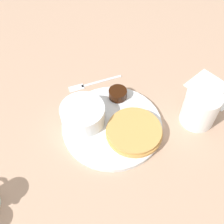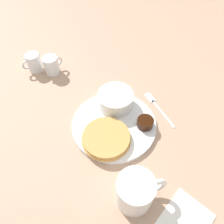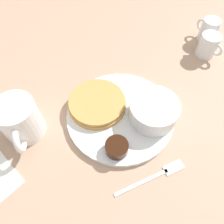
{
  "view_description": "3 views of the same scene",
  "coord_description": "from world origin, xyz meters",
  "px_view_note": "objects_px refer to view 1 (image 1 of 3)",
  "views": [
    {
      "loc": [
        0.31,
        -0.22,
        0.56
      ],
      "look_at": [
        -0.01,
        0.01,
        0.05
      ],
      "focal_mm": 45.0,
      "sensor_mm": 36.0,
      "label": 1
    },
    {
      "loc": [
        0.24,
        0.27,
        0.52
      ],
      "look_at": [
        -0.0,
        -0.01,
        0.05
      ],
      "focal_mm": 35.0,
      "sensor_mm": 36.0,
      "label": 2
    },
    {
      "loc": [
        -0.19,
        0.18,
        0.43
      ],
      "look_at": [
        0.01,
        0.02,
        0.02
      ],
      "focal_mm": 35.0,
      "sensor_mm": 36.0,
      "label": 3
    }
  ],
  "objects_px": {
    "bowl": "(83,114)",
    "coffee_mug": "(200,107)",
    "plate": "(112,125)",
    "fork": "(89,84)"
  },
  "relations": [
    {
      "from": "plate",
      "to": "fork",
      "type": "height_order",
      "value": "plate"
    },
    {
      "from": "plate",
      "to": "fork",
      "type": "xyz_separation_m",
      "value": [
        -0.15,
        0.03,
        -0.0
      ]
    },
    {
      "from": "coffee_mug",
      "to": "bowl",
      "type": "bearing_deg",
      "value": -122.16
    },
    {
      "from": "plate",
      "to": "bowl",
      "type": "relative_size",
      "value": 2.28
    },
    {
      "from": "plate",
      "to": "fork",
      "type": "distance_m",
      "value": 0.15
    },
    {
      "from": "plate",
      "to": "coffee_mug",
      "type": "distance_m",
      "value": 0.21
    },
    {
      "from": "bowl",
      "to": "coffee_mug",
      "type": "bearing_deg",
      "value": 57.84
    },
    {
      "from": "fork",
      "to": "bowl",
      "type": "bearing_deg",
      "value": -37.81
    },
    {
      "from": "fork",
      "to": "coffee_mug",
      "type": "bearing_deg",
      "value": 32.25
    },
    {
      "from": "bowl",
      "to": "coffee_mug",
      "type": "relative_size",
      "value": 0.96
    }
  ]
}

